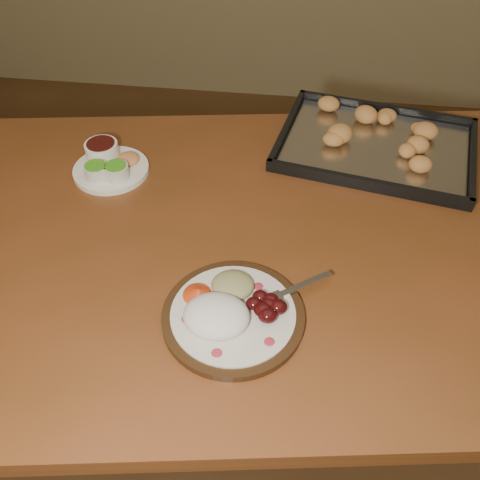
# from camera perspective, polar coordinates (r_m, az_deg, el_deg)

# --- Properties ---
(ground) EXTENTS (4.00, 4.00, 0.00)m
(ground) POSITION_cam_1_polar(r_m,az_deg,el_deg) (1.63, 8.56, -22.95)
(ground) COLOR brown
(ground) RESTS_ON ground
(dining_table) EXTENTS (1.62, 1.12, 0.75)m
(dining_table) POSITION_cam_1_polar(r_m,az_deg,el_deg) (1.14, -1.88, -3.04)
(dining_table) COLOR brown
(dining_table) RESTS_ON ground
(dinner_plate) EXTENTS (0.29, 0.25, 0.06)m
(dinner_plate) POSITION_cam_1_polar(r_m,az_deg,el_deg) (0.92, -1.06, -7.68)
(dinner_plate) COLOR #301C0D
(dinner_plate) RESTS_ON dining_table
(condiment_saucer) EXTENTS (0.17, 0.17, 0.06)m
(condiment_saucer) POSITION_cam_1_polar(r_m,az_deg,el_deg) (1.25, -13.86, 7.88)
(condiment_saucer) COLOR white
(condiment_saucer) RESTS_ON dining_table
(baking_tray) EXTENTS (0.51, 0.41, 0.05)m
(baking_tray) POSITION_cam_1_polar(r_m,az_deg,el_deg) (1.33, 14.28, 9.94)
(baking_tray) COLOR black
(baking_tray) RESTS_ON dining_table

